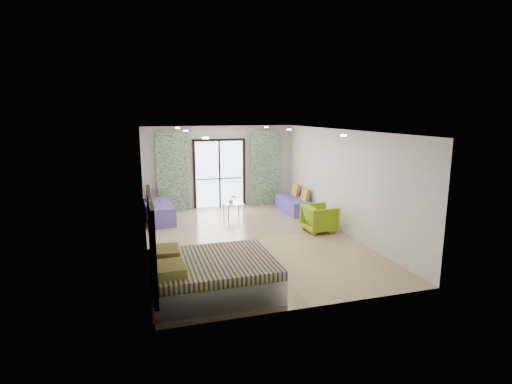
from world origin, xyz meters
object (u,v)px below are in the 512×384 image
object	(u,v)px
coffee_table	(234,205)
armchair	(320,217)
daybed_right	(294,204)
bed	(211,275)
daybed_left	(158,211)

from	to	relation	value
coffee_table	armchair	bearing A→B (deg)	-52.37
daybed_right	coffee_table	xyz separation A→B (m)	(-1.95, 0.12, 0.08)
bed	daybed_right	size ratio (longest dim) A/B	1.32
daybed_left	armchair	world-z (taller)	daybed_left
coffee_table	daybed_left	bearing A→B (deg)	178.76
coffee_table	armchair	distance (m)	2.93
coffee_table	daybed_right	bearing A→B (deg)	-3.66
bed	coffee_table	size ratio (longest dim) A/B	3.34
daybed_right	coffee_table	size ratio (longest dim) A/B	2.52
bed	daybed_right	bearing A→B (deg)	54.23
daybed_left	bed	bearing A→B (deg)	-86.92
bed	armchair	xyz separation A→B (m)	(3.43, 2.79, 0.08)
daybed_left	armchair	size ratio (longest dim) A/B	2.47
daybed_right	coffee_table	bearing A→B (deg)	176.02
daybed_left	daybed_right	bearing A→B (deg)	-6.32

